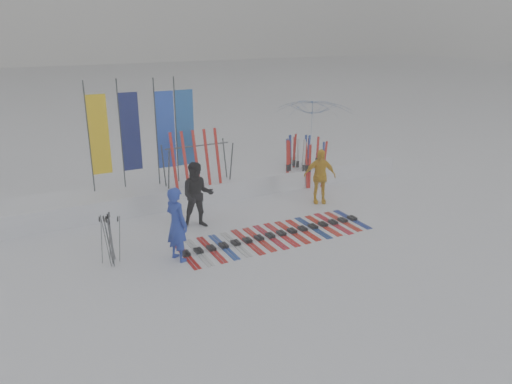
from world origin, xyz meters
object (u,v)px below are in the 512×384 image
tent_canopy (313,133)px  ski_rack (198,159)px  person_blue (177,224)px  ski_row (275,235)px  person_black (197,195)px  person_yellow (320,176)px

tent_canopy → ski_rack: (-5.26, -1.65, 0.05)m
person_blue → ski_row: bearing=-106.6°
person_black → person_yellow: size_ratio=1.07×
person_blue → ski_rack: 4.02m
ski_row → person_black: bearing=135.5°
person_yellow → ski_row: bearing=-122.3°
person_black → ski_row: person_black is taller
ski_row → tent_canopy: bearing=48.5°
person_black → person_yellow: bearing=19.4°
person_yellow → ski_rack: (-3.26, 1.76, 0.54)m
person_blue → person_yellow: bearing=-90.3°
person_blue → tent_canopy: tent_canopy is taller
person_blue → tent_canopy: (7.15, 5.17, 0.44)m
person_black → person_blue: bearing=-107.0°
person_blue → ski_row: 2.82m
tent_canopy → ski_row: (-4.47, -5.05, -1.30)m
person_black → person_yellow: 4.02m
ski_row → ski_rack: size_ratio=2.52×
tent_canopy → ski_row: tent_canopy is taller
person_black → ski_rack: 2.08m
person_blue → ski_rack: ski_rack is taller
person_blue → person_yellow: size_ratio=1.06×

